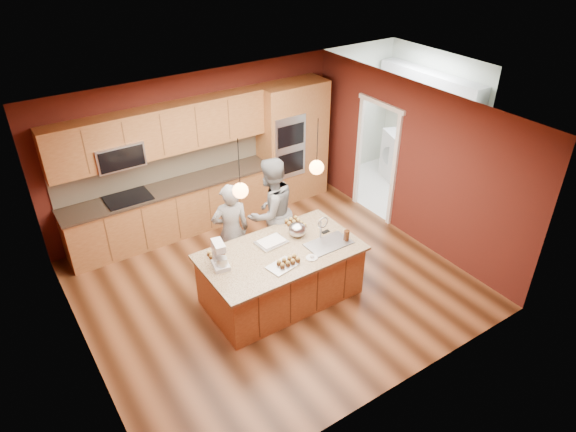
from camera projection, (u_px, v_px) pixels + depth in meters
floor at (273, 284)px, 7.97m from camera, size 5.50×5.50×0.00m
ceiling at (269, 119)px, 6.55m from camera, size 5.50×5.50×0.00m
wall_back at (196, 149)px, 9.03m from camera, size 5.50×0.00×5.50m
wall_front at (395, 309)px, 5.49m from camera, size 5.50×0.00×5.50m
wall_left at (71, 277)px, 5.97m from camera, size 0.00×5.00×5.00m
wall_right at (411, 163)px, 8.56m from camera, size 0.00×5.00×5.00m
cabinet_run at (168, 183)px, 8.73m from camera, size 3.74×0.64×2.30m
oven_column at (292, 142)px, 9.79m from camera, size 1.30×0.62×2.30m
doorway_trim at (376, 162)px, 9.27m from camera, size 0.08×1.11×2.20m
laundry_room at (429, 92)px, 9.85m from camera, size 2.60×2.70×2.70m
pendant_left at (240, 190)px, 6.39m from camera, size 0.20×0.20×0.80m
pendant_right at (317, 167)px, 6.95m from camera, size 0.20×0.20×0.80m
island at (282, 274)px, 7.50m from camera, size 2.28×1.28×1.22m
person_left at (231, 231)px, 7.78m from camera, size 0.65×0.50×1.61m
person_right at (271, 212)px, 8.06m from camera, size 1.00×0.85×1.82m
stand_mixer at (220, 256)px, 6.89m from camera, size 0.25×0.32×0.39m
sheet_cake at (271, 242)px, 7.44m from camera, size 0.45×0.35×0.05m
cooling_rack at (282, 266)px, 6.96m from camera, size 0.43×0.34×0.02m
mixing_bowl at (297, 230)px, 7.56m from camera, size 0.26×0.26×0.22m
plate at (312, 258)px, 7.13m from camera, size 0.17×0.17×0.01m
tumbler at (346, 236)px, 7.47m from camera, size 0.08×0.08×0.16m
phone at (326, 232)px, 7.70m from camera, size 0.13×0.07×0.01m
cupcakes_left at (216, 253)px, 7.18m from camera, size 0.25×0.17×0.08m
cupcakes_rack at (289, 261)px, 6.99m from camera, size 0.34×0.17×0.08m
cupcakes_right at (295, 223)px, 7.84m from camera, size 0.25×0.33×0.07m
washer at (429, 171)px, 10.29m from camera, size 0.63×0.64×0.92m
dryer at (400, 155)px, 10.81m from camera, size 0.81×0.83×1.02m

